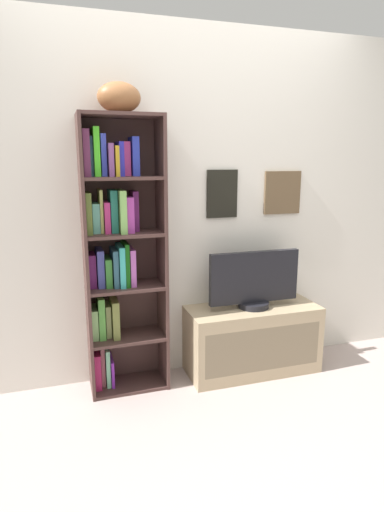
# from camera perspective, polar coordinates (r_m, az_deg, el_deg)

# --- Properties ---
(ground) EXTENTS (5.20, 5.20, 0.04)m
(ground) POSITION_cam_1_polar(r_m,az_deg,el_deg) (2.45, 7.66, -26.12)
(ground) COLOR #AD9B95
(back_wall) EXTENTS (4.80, 0.08, 2.37)m
(back_wall) POSITION_cam_1_polar(r_m,az_deg,el_deg) (2.98, -0.83, 6.51)
(back_wall) COLOR silver
(back_wall) RESTS_ON ground
(bookshelf) EXTENTS (0.51, 0.28, 1.78)m
(bookshelf) POSITION_cam_1_polar(r_m,az_deg,el_deg) (2.78, -10.00, 0.68)
(bookshelf) COLOR #462E2A
(bookshelf) RESTS_ON ground
(football) EXTENTS (0.27, 0.20, 0.18)m
(football) POSITION_cam_1_polar(r_m,az_deg,el_deg) (2.72, -9.67, 20.07)
(football) COLOR brown
(football) RESTS_ON bookshelf
(tv_stand) EXTENTS (0.94, 0.38, 0.49)m
(tv_stand) POSITION_cam_1_polar(r_m,az_deg,el_deg) (3.18, 8.03, -10.89)
(tv_stand) COLOR tan
(tv_stand) RESTS_ON ground
(television) EXTENTS (0.66, 0.22, 0.40)m
(television) POSITION_cam_1_polar(r_m,az_deg,el_deg) (3.03, 8.27, -3.26)
(television) COLOR black
(television) RESTS_ON tv_stand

